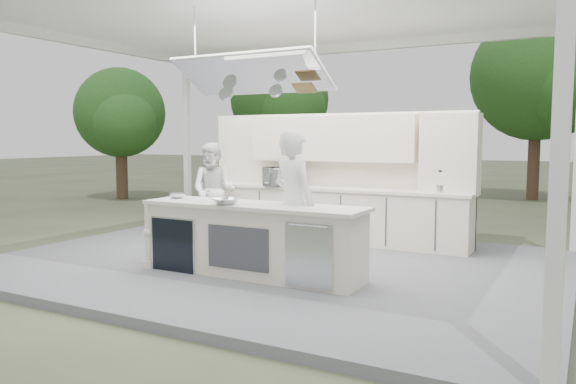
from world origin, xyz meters
The scene contains 12 objects.
ground centered at (0.00, 0.00, 0.00)m, with size 90.00×90.00×0.00m, color #535B3E.
stage_deck centered at (0.00, 0.00, 0.06)m, with size 8.00×6.00×0.12m, color #595A5E.
tent centered at (0.00, -0.01, 3.71)m, with size 8.20×6.20×3.86m.
demo_island centered at (0.18, -0.91, 0.60)m, with size 3.10×0.79×0.95m.
back_counter centered at (0.00, 1.90, 0.60)m, with size 5.08×0.72×0.95m.
back_wall_unit centered at (0.44, 2.11, 1.57)m, with size 5.05×0.48×2.25m.
tree_cluster centered at (-0.16, 9.77, 3.29)m, with size 19.55×9.40×5.85m.
head_chef centered at (0.71, -0.70, 1.08)m, with size 0.70×0.46×1.91m, color silver.
sous_chef centered at (-1.89, 1.13, 0.98)m, with size 0.84×0.65×1.73m, color silver.
toaster_oven centered at (-0.82, 1.70, 1.24)m, with size 0.61×0.41×0.34m, color silver.
bowl_large centered at (-0.05, -1.15, 1.11)m, with size 0.34×0.34×0.08m, color silver.
bowl_small centered at (-1.10, -0.85, 1.10)m, with size 0.22×0.22×0.07m, color #B0B3B7.
Camera 1 is at (4.09, -7.10, 1.92)m, focal length 35.00 mm.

